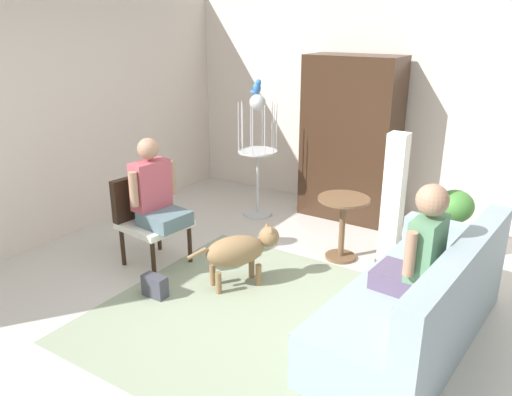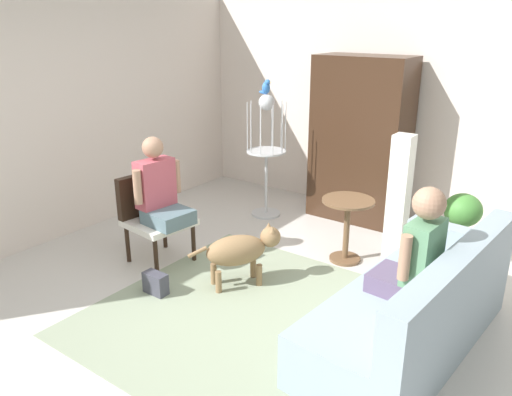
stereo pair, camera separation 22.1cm
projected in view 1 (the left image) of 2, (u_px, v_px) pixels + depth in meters
ground_plane at (256, 311)px, 4.29m from camera, size 6.81×6.81×0.00m
back_wall at (386, 106)px, 6.14m from camera, size 5.96×0.12×2.67m
left_wall at (58, 116)px, 5.49m from camera, size 0.12×6.27×2.67m
area_rug at (258, 318)px, 4.18m from camera, size 2.51×2.43×0.01m
couch at (419, 305)px, 3.80m from camera, size 1.00×2.09×0.87m
armchair at (147, 213)px, 5.02m from camera, size 0.63×0.63×0.88m
person_on_couch at (419, 248)px, 3.65m from camera, size 0.48×0.50×0.85m
person_on_armchair at (155, 191)px, 4.84m from camera, size 0.51×0.54×0.83m
round_end_table at (343, 220)px, 5.10m from camera, size 0.52×0.52×0.66m
dog at (240, 250)px, 4.61m from camera, size 0.56×0.75×0.56m
bird_cage_stand at (258, 148)px, 6.11m from camera, size 0.48×0.48×1.50m
parrot at (257, 87)px, 5.88m from camera, size 0.17×0.10×0.17m
potted_plant at (453, 219)px, 5.11m from camera, size 0.37×0.37×0.73m
column_lamp at (393, 202)px, 4.89m from camera, size 0.20×0.20×1.34m
armoire_cabinet at (351, 139)px, 6.07m from camera, size 1.10×0.56×1.94m
handbag at (155, 286)px, 4.48m from camera, size 0.23×0.12×0.20m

